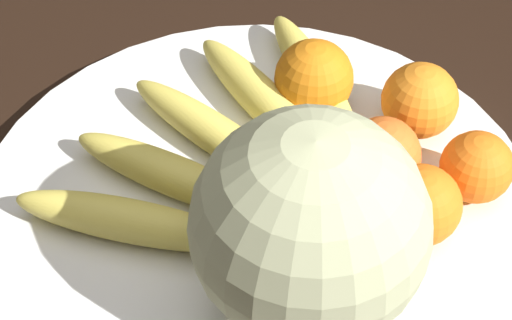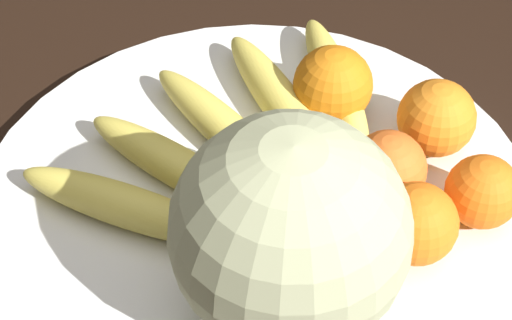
{
  "view_description": "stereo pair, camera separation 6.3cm",
  "coord_description": "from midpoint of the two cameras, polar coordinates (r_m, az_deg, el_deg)",
  "views": [
    {
      "loc": [
        0.26,
        0.36,
        1.23
      ],
      "look_at": [
        0.03,
        -0.0,
        0.77
      ],
      "focal_mm": 60.0,
      "sensor_mm": 36.0,
      "label": 1
    },
    {
      "loc": [
        0.2,
        0.39,
        1.23
      ],
      "look_at": [
        0.03,
        -0.0,
        0.77
      ],
      "focal_mm": 60.0,
      "sensor_mm": 36.0,
      "label": 2
    }
  ],
  "objects": [
    {
      "name": "orange_front_right",
      "position": [
        0.7,
        8.63,
        3.59
      ],
      "size": [
        0.06,
        0.06,
        0.06
      ],
      "color": "orange",
      "rests_on": "fruit_bowl"
    },
    {
      "name": "orange_front_left",
      "position": [
        0.66,
        5.77,
        0.21
      ],
      "size": [
        0.06,
        0.06,
        0.06
      ],
      "color": "orange",
      "rests_on": "fruit_bowl"
    },
    {
      "name": "produce_tag",
      "position": [
        0.7,
        -1.54,
        0.67
      ],
      "size": [
        0.1,
        0.05,
        0.0
      ],
      "rotation": [
        0.0,
        0.0,
        0.2
      ],
      "color": "white",
      "rests_on": "fruit_bowl"
    },
    {
      "name": "fruit_bowl",
      "position": [
        0.67,
        -2.68,
        -3.53
      ],
      "size": [
        0.45,
        0.45,
        0.02
      ],
      "color": "white",
      "rests_on": "kitchen_table"
    },
    {
      "name": "orange_mid_center",
      "position": [
        0.71,
        1.38,
        5.34
      ],
      "size": [
        0.07,
        0.07,
        0.07
      ],
      "color": "orange",
      "rests_on": "fruit_bowl"
    },
    {
      "name": "orange_back_left",
      "position": [
        0.66,
        11.92,
        -0.61
      ],
      "size": [
        0.06,
        0.06,
        0.06
      ],
      "color": "orange",
      "rests_on": "fruit_bowl"
    },
    {
      "name": "kitchen_table",
      "position": [
        0.75,
        -0.29,
        -6.74
      ],
      "size": [
        1.46,
        1.18,
        0.7
      ],
      "color": "black",
      "rests_on": "ground_plane"
    },
    {
      "name": "orange_back_right",
      "position": [
        0.63,
        8.12,
        -3.16
      ],
      "size": [
        0.06,
        0.06,
        0.06
      ],
      "color": "orange",
      "rests_on": "fruit_bowl"
    },
    {
      "name": "melon",
      "position": [
        0.55,
        0.33,
        -4.65
      ],
      "size": [
        0.16,
        0.16,
        0.16
      ],
      "color": "#B2B789",
      "rests_on": "fruit_bowl"
    },
    {
      "name": "banana_bunch",
      "position": [
        0.69,
        -4.83,
        1.17
      ],
      "size": [
        0.31,
        0.23,
        0.03
      ],
      "rotation": [
        0.0,
        0.0,
        5.0
      ],
      "color": "#473819",
      "rests_on": "fruit_bowl"
    }
  ]
}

